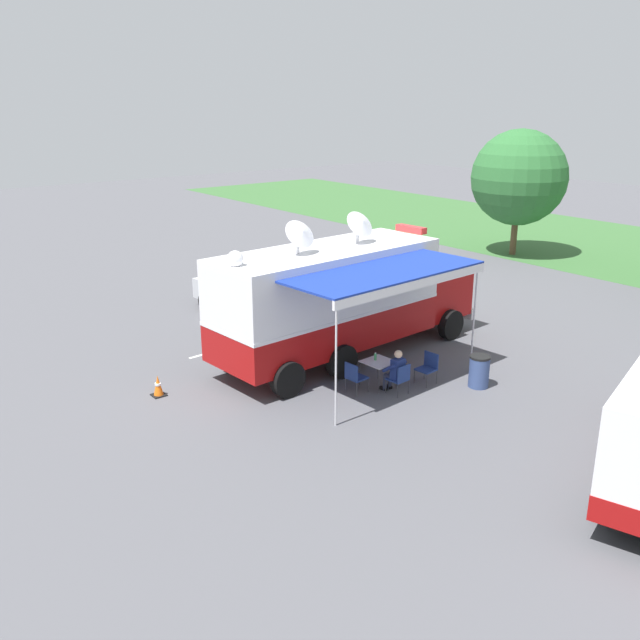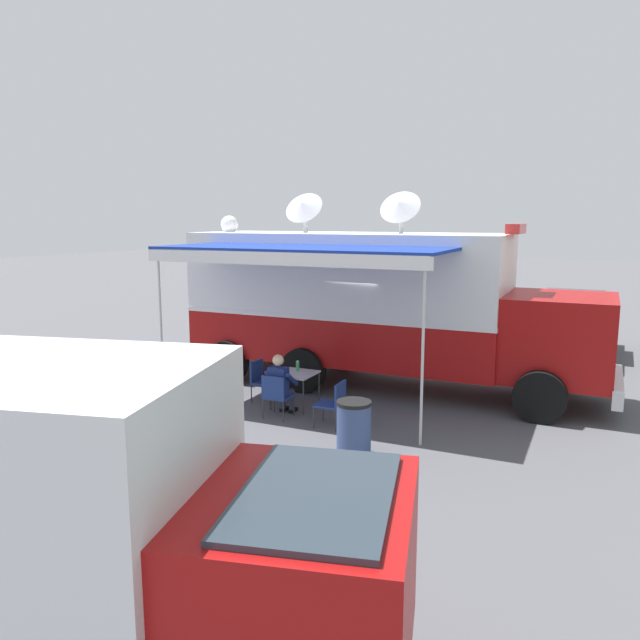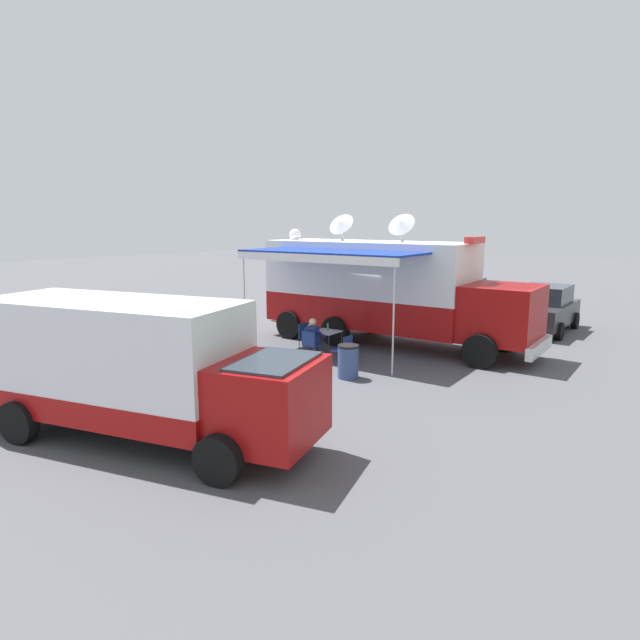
% 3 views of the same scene
% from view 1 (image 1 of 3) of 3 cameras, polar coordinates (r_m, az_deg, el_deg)
% --- Properties ---
extents(ground_plane, '(100.00, 100.00, 0.00)m').
position_cam_1_polar(ground_plane, '(20.94, 0.52, -3.44)').
color(ground_plane, '#515156').
extents(lot_stripe, '(0.45, 4.80, 0.01)m').
position_cam_1_polar(lot_stripe, '(22.75, -5.68, -1.74)').
color(lot_stripe, silver).
rests_on(lot_stripe, ground).
extents(command_truck, '(5.38, 9.64, 4.53)m').
position_cam_1_polar(command_truck, '(20.77, 2.13, 2.05)').
color(command_truck, '#9E0F0F').
rests_on(command_truck, ground).
extents(folding_table, '(0.85, 0.85, 0.73)m').
position_cam_1_polar(folding_table, '(19.01, 4.92, -3.61)').
color(folding_table, silver).
rests_on(folding_table, ground).
extents(water_bottle, '(0.07, 0.07, 0.22)m').
position_cam_1_polar(water_bottle, '(19.03, 4.64, -3.05)').
color(water_bottle, '#3F9959').
rests_on(water_bottle, folding_table).
extents(folding_chair_at_table, '(0.51, 0.51, 0.87)m').
position_cam_1_polar(folding_chair_at_table, '(18.57, 6.70, -4.74)').
color(folding_chair_at_table, navy).
rests_on(folding_chair_at_table, ground).
extents(folding_chair_beside_table, '(0.51, 0.51, 0.87)m').
position_cam_1_polar(folding_chair_beside_table, '(18.57, 2.89, -4.63)').
color(folding_chair_beside_table, navy).
rests_on(folding_chair_beside_table, ground).
extents(folding_chair_spare_by_truck, '(0.52, 0.52, 0.87)m').
position_cam_1_polar(folding_chair_spare_by_truck, '(19.45, 9.02, -3.77)').
color(folding_chair_spare_by_truck, navy).
rests_on(folding_chair_spare_by_truck, ground).
extents(seated_responder, '(0.68, 0.58, 1.25)m').
position_cam_1_polar(seated_responder, '(18.63, 6.29, -4.18)').
color(seated_responder, navy).
rests_on(seated_responder, ground).
extents(trash_bin, '(0.57, 0.57, 0.91)m').
position_cam_1_polar(trash_bin, '(19.47, 13.12, -4.18)').
color(trash_bin, '#384C7F').
rests_on(trash_bin, ground).
extents(traffic_cone, '(0.36, 0.36, 0.58)m').
position_cam_1_polar(traffic_cone, '(18.98, -13.34, -5.37)').
color(traffic_cone, black).
rests_on(traffic_cone, ground).
extents(car_behind_truck, '(4.28, 2.17, 1.76)m').
position_cam_1_polar(car_behind_truck, '(27.48, 0.12, 3.74)').
color(car_behind_truck, '#2D2D33').
rests_on(car_behind_truck, ground).
extents(car_far_corner, '(4.39, 2.40, 1.76)m').
position_cam_1_polar(car_far_corner, '(25.65, -6.33, 2.59)').
color(car_far_corner, '#B2B5BA').
rests_on(car_far_corner, ground).
extents(tree_far_left, '(4.73, 4.73, 6.26)m').
position_cam_1_polar(tree_far_left, '(36.10, 16.26, 11.33)').
color(tree_far_left, brown).
rests_on(tree_far_left, ground).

